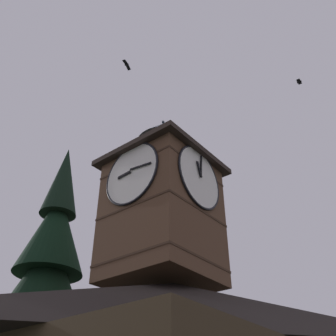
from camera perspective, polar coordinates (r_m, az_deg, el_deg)
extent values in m
pyramid|color=black|center=(15.84, 0.88, -21.54)|extent=(15.51, 12.15, 3.16)
cube|color=brown|center=(17.67, -0.85, -7.83)|extent=(4.06, 4.06, 5.59)
cube|color=#3C291C|center=(16.85, -0.91, -14.33)|extent=(4.10, 4.10, 0.10)
cube|color=#3C291C|center=(17.66, -0.85, -7.91)|extent=(4.10, 4.10, 0.10)
cube|color=#3C291C|center=(18.67, -0.79, -2.11)|extent=(4.10, 4.10, 0.10)
cylinder|color=white|center=(17.34, 4.46, -1.36)|extent=(2.89, 0.10, 2.89)
torus|color=black|center=(17.33, 4.52, -1.33)|extent=(2.99, 0.10, 2.99)
cube|color=black|center=(17.41, 4.47, -0.14)|extent=(0.34, 0.04, 0.72)
cube|color=black|center=(17.66, 4.75, 0.28)|extent=(0.20, 0.04, 1.19)
sphere|color=black|center=(17.29, 4.76, -1.23)|extent=(0.10, 0.10, 0.10)
cylinder|color=white|center=(17.10, -5.21, -0.79)|extent=(0.10, 2.89, 2.89)
torus|color=black|center=(17.08, -5.26, -0.76)|extent=(0.10, 2.99, 2.99)
cube|color=black|center=(17.27, -6.30, -1.00)|extent=(0.04, 0.73, 0.16)
cube|color=black|center=(16.74, -3.96, 0.26)|extent=(0.04, 1.18, 0.23)
sphere|color=black|center=(17.03, -5.46, -0.64)|extent=(0.10, 0.10, 0.10)
cube|color=#2D231E|center=(19.13, -0.77, 0.06)|extent=(4.76, 4.76, 0.25)
cylinder|color=tan|center=(19.59, -0.76, 2.01)|extent=(2.30, 2.30, 1.35)
cylinder|color=#2D2319|center=(19.30, -0.77, 0.79)|extent=(2.36, 2.36, 0.10)
cylinder|color=#2D2319|center=(19.49, -0.76, 1.61)|extent=(2.36, 2.36, 0.10)
cylinder|color=#2D2319|center=(19.69, -0.75, 2.41)|extent=(2.36, 2.36, 0.10)
cylinder|color=#2D2319|center=(19.89, -0.75, 3.19)|extent=(2.36, 2.36, 0.10)
cone|color=#424C5B|center=(20.39, -0.73, 5.00)|extent=(2.60, 2.60, 1.27)
sphere|color=#384251|center=(20.86, -0.71, 6.57)|extent=(0.16, 0.16, 0.16)
cone|color=black|center=(21.65, -17.10, -15.78)|extent=(5.06, 5.06, 5.53)
cone|color=black|center=(22.68, -15.86, -8.68)|extent=(3.54, 3.54, 4.75)
cone|color=black|center=(24.18, -14.69, -1.71)|extent=(2.02, 2.02, 4.53)
sphere|color=silver|center=(52.95, -15.98, -17.94)|extent=(2.33, 2.33, 2.33)
ellipsoid|color=black|center=(21.72, -5.92, 14.46)|extent=(0.20, 0.26, 0.13)
cube|color=black|center=(21.61, -6.13, 14.79)|extent=(0.40, 0.27, 0.10)
cube|color=black|center=(21.83, -5.72, 14.13)|extent=(0.40, 0.27, 0.10)
ellipsoid|color=black|center=(25.23, 18.21, 11.58)|extent=(0.18, 0.30, 0.16)
cube|color=black|center=(25.32, 18.31, 11.42)|extent=(0.24, 0.22, 0.09)
cube|color=black|center=(25.15, 18.12, 11.74)|extent=(0.24, 0.22, 0.09)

